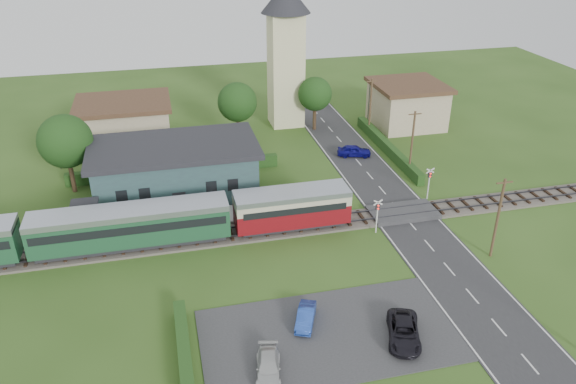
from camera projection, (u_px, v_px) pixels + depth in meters
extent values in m
plane|color=#2D4C19|center=(304.00, 239.00, 48.16)|extent=(120.00, 120.00, 0.00)
cube|color=#4C443D|center=(298.00, 227.00, 49.85)|extent=(76.00, 3.20, 0.20)
cube|color=#3F3F47|center=(300.00, 228.00, 49.08)|extent=(76.00, 0.08, 0.15)
cube|color=#3F3F47|center=(296.00, 220.00, 50.32)|extent=(76.00, 0.08, 0.15)
cube|color=#28282B|center=(412.00, 225.00, 50.22)|extent=(6.00, 70.00, 0.05)
cube|color=#333335|center=(328.00, 335.00, 37.47)|extent=(17.00, 9.00, 0.08)
cube|color=#333335|center=(403.00, 212.00, 51.85)|extent=(6.20, 3.40, 0.45)
cube|color=gray|center=(182.00, 221.00, 50.49)|extent=(30.00, 3.00, 0.45)
cube|color=beige|center=(86.00, 217.00, 48.18)|extent=(2.00, 2.00, 2.40)
cube|color=#232328|center=(84.00, 204.00, 47.60)|extent=(2.30, 2.30, 0.15)
cube|color=#2F4549|center=(176.00, 172.00, 54.50)|extent=(15.00, 8.00, 4.80)
cube|color=#232328|center=(173.00, 147.00, 53.28)|extent=(16.00, 9.00, 0.50)
cube|color=#232328|center=(180.00, 203.00, 51.69)|extent=(1.20, 0.12, 2.20)
cube|color=black|center=(122.00, 196.00, 50.06)|extent=(1.00, 0.12, 1.20)
cube|color=black|center=(145.00, 194.00, 50.48)|extent=(1.00, 0.12, 1.20)
cube|color=black|center=(211.00, 187.00, 51.71)|extent=(1.00, 0.12, 1.20)
cube|color=black|center=(233.00, 185.00, 52.13)|extent=(1.00, 0.12, 1.20)
cube|color=#232328|center=(292.00, 223.00, 49.50)|extent=(9.00, 2.20, 0.50)
cube|color=maroon|center=(292.00, 213.00, 49.04)|extent=(10.00, 2.80, 1.80)
cube|color=beige|center=(292.00, 200.00, 48.46)|extent=(10.00, 2.82, 0.90)
cube|color=black|center=(292.00, 204.00, 48.63)|extent=(9.00, 2.88, 0.60)
cube|color=#A0A7B5|center=(292.00, 193.00, 48.17)|extent=(10.00, 2.90, 0.45)
cube|color=#232328|center=(133.00, 242.00, 46.69)|extent=(15.20, 2.20, 0.50)
cube|color=#1C492D|center=(131.00, 226.00, 46.00)|extent=(16.00, 2.80, 2.60)
cube|color=black|center=(130.00, 222.00, 45.82)|extent=(15.40, 2.86, 0.70)
cube|color=#A0A7B5|center=(129.00, 212.00, 45.36)|extent=(16.00, 2.90, 0.50)
cube|color=beige|center=(286.00, 71.00, 70.16)|extent=(4.00, 4.00, 14.00)
cube|color=tan|center=(125.00, 126.00, 65.51)|extent=(10.00, 8.00, 5.00)
cube|color=#472D1E|center=(122.00, 103.00, 64.25)|extent=(10.80, 8.80, 0.50)
cube|color=tan|center=(407.00, 106.00, 71.87)|extent=(8.00, 8.00, 5.00)
cube|color=#472D1E|center=(409.00, 85.00, 70.61)|extent=(8.80, 8.80, 0.50)
cube|color=#193814|center=(184.00, 352.00, 35.25)|extent=(0.80, 9.00, 1.20)
cube|color=#193814|center=(387.00, 147.00, 64.64)|extent=(0.80, 18.00, 1.20)
cube|color=#193814|center=(175.00, 169.00, 59.19)|extent=(22.00, 0.80, 1.30)
cylinder|color=#332316|center=(71.00, 173.00, 55.18)|extent=(0.44, 0.44, 4.12)
sphere|color=#143311|center=(65.00, 141.00, 53.65)|extent=(5.20, 5.20, 5.20)
cylinder|color=#332316|center=(238.00, 127.00, 66.73)|extent=(0.44, 0.44, 3.85)
sphere|color=#143311|center=(237.00, 102.00, 65.30)|extent=(4.60, 4.60, 4.60)
cylinder|color=#332316|center=(315.00, 116.00, 70.59)|extent=(0.44, 0.44, 3.58)
sphere|color=#143311|center=(315.00, 94.00, 69.26)|extent=(4.20, 4.20, 4.20)
cylinder|color=#473321|center=(498.00, 219.00, 44.30)|extent=(0.22, 0.22, 7.00)
cube|color=#473321|center=(505.00, 183.00, 42.83)|extent=(1.40, 0.10, 0.10)
cylinder|color=#473321|center=(412.00, 143.00, 58.12)|extent=(0.22, 0.22, 7.00)
cube|color=#473321|center=(415.00, 114.00, 56.65)|extent=(1.40, 0.10, 0.10)
cylinder|color=#473321|center=(370.00, 107.00, 68.49)|extent=(0.22, 0.22, 7.00)
cube|color=#473321|center=(372.00, 81.00, 67.01)|extent=(1.40, 0.10, 0.10)
cylinder|color=silver|center=(377.00, 218.00, 48.45)|extent=(0.12, 0.12, 3.00)
cube|color=#232328|center=(378.00, 207.00, 47.94)|extent=(0.35, 0.18, 0.55)
sphere|color=#FF190C|center=(378.00, 206.00, 47.77)|extent=(0.14, 0.14, 0.14)
sphere|color=#FF190C|center=(378.00, 209.00, 47.91)|extent=(0.14, 0.14, 0.14)
cube|color=silver|center=(378.00, 202.00, 47.76)|extent=(0.84, 0.05, 0.55)
cube|color=silver|center=(378.00, 202.00, 47.76)|extent=(0.84, 0.05, 0.55)
cylinder|color=silver|center=(429.00, 185.00, 54.08)|extent=(0.12, 0.12, 3.00)
cube|color=#232328|center=(430.00, 175.00, 53.58)|extent=(0.35, 0.18, 0.55)
sphere|color=#FF190C|center=(431.00, 174.00, 53.40)|extent=(0.14, 0.14, 0.14)
sphere|color=#FF190C|center=(430.00, 176.00, 53.54)|extent=(0.14, 0.14, 0.14)
cube|color=silver|center=(430.00, 171.00, 53.39)|extent=(0.84, 0.05, 0.55)
cube|color=silver|center=(430.00, 171.00, 53.39)|extent=(0.84, 0.05, 0.55)
cylinder|color=#3F3F47|center=(57.00, 147.00, 59.75)|extent=(0.14, 0.14, 5.00)
sphere|color=orange|center=(52.00, 125.00, 58.60)|extent=(0.30, 0.30, 0.30)
cylinder|color=#3F3F47|center=(369.00, 101.00, 73.64)|extent=(0.14, 0.14, 5.00)
sphere|color=orange|center=(370.00, 83.00, 72.49)|extent=(0.30, 0.30, 0.30)
imported|color=navy|center=(354.00, 151.00, 63.55)|extent=(4.05, 2.48, 1.29)
imported|color=#2142A1|center=(306.00, 317.00, 38.24)|extent=(2.27, 3.40, 1.06)
imported|color=silver|center=(268.00, 367.00, 34.10)|extent=(2.17, 3.85, 1.05)
imported|color=black|center=(404.00, 332.00, 36.79)|extent=(3.35, 4.78, 1.21)
imported|color=gray|center=(274.00, 200.00, 51.83)|extent=(0.66, 0.51, 1.62)
imported|color=gray|center=(128.00, 217.00, 49.20)|extent=(0.66, 0.79, 1.48)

